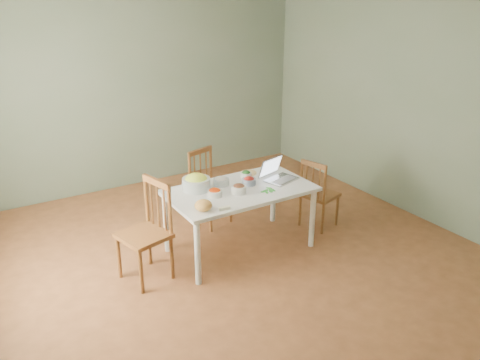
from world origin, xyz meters
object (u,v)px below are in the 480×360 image
bowl_squash (196,182)px  laptop (282,170)px  bread_boule (203,205)px  chair_right (320,193)px  chair_left (143,233)px  dining_table (240,219)px  chair_far (211,188)px

bowl_squash → laptop: bearing=-15.6°
laptop → bread_boule: bearing=176.3°
chair_right → bread_boule: (-1.68, -0.25, 0.35)m
bread_boule → bowl_squash: bowl_squash is taller
chair_left → laptop: 1.65m
bread_boule → bowl_squash: size_ratio=0.57×
chair_left → chair_right: bearing=76.1°
dining_table → chair_far: size_ratio=1.67×
chair_right → dining_table: bearing=73.4°
chair_right → laptop: (-0.59, -0.01, 0.41)m
chair_far → laptop: bearing=-73.5°
bread_boule → laptop: bearing=12.3°
dining_table → bowl_squash: (-0.40, 0.22, 0.44)m
chair_left → chair_far: bearing=109.2°
chair_far → bread_boule: 1.21m
laptop → chair_left: bearing=163.0°
chair_left → bowl_squash: bearing=94.7°
chair_far → chair_left: size_ratio=0.91×
dining_table → chair_left: size_ratio=1.52×
chair_left → bread_boule: 0.64m
bread_boule → laptop: laptop is taller
chair_left → bowl_squash: size_ratio=3.39×
dining_table → chair_far: 0.73m
dining_table → laptop: (0.52, -0.03, 0.48)m
chair_far → bread_boule: bearing=-137.7°
chair_left → chair_right: (2.20, -0.01, -0.08)m
chair_far → laptop: laptop is taller
chair_far → chair_right: size_ratio=1.07×
chair_right → bread_boule: 1.73m
dining_table → laptop: bearing=-3.7°
chair_right → bread_boule: size_ratio=5.07×
bread_boule → chair_far: bearing=58.3°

